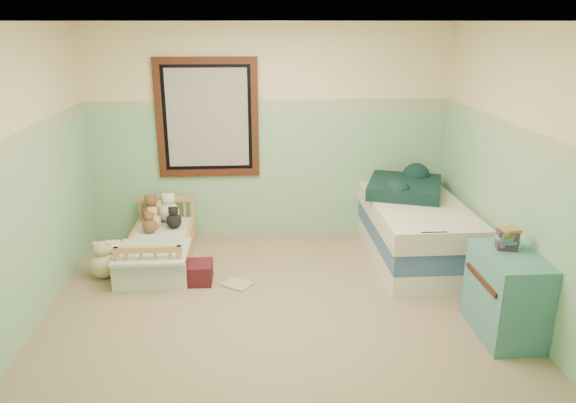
{
  "coord_description": "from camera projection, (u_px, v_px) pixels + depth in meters",
  "views": [
    {
      "loc": [
        -0.2,
        -4.44,
        2.5
      ],
      "look_at": [
        0.12,
        0.35,
        0.9
      ],
      "focal_mm": 33.86,
      "sensor_mm": 36.0,
      "label": 1
    }
  ],
  "objects": [
    {
      "name": "floor",
      "position": [
        277.0,
        307.0,
        5.01
      ],
      "size": [
        4.2,
        3.6,
        0.02
      ],
      "primitive_type": "cube",
      "color": "#827353",
      "rests_on": "ground"
    },
    {
      "name": "ceiling",
      "position": [
        275.0,
        20.0,
        4.22
      ],
      "size": [
        4.2,
        3.6,
        0.02
      ],
      "primitive_type": "cube",
      "color": "silver",
      "rests_on": "wall_back"
    },
    {
      "name": "wall_back",
      "position": [
        269.0,
        134.0,
        6.32
      ],
      "size": [
        4.2,
        0.04,
        2.5
      ],
      "primitive_type": "cube",
      "color": "beige",
      "rests_on": "floor"
    },
    {
      "name": "wall_front",
      "position": [
        292.0,
        266.0,
        2.91
      ],
      "size": [
        4.2,
        0.04,
        2.5
      ],
      "primitive_type": "cube",
      "color": "beige",
      "rests_on": "floor"
    },
    {
      "name": "wall_left",
      "position": [
        23.0,
        180.0,
        4.48
      ],
      "size": [
        0.04,
        3.6,
        2.5
      ],
      "primitive_type": "cube",
      "color": "beige",
      "rests_on": "floor"
    },
    {
      "name": "wall_right",
      "position": [
        516.0,
        171.0,
        4.75
      ],
      "size": [
        0.04,
        3.6,
        2.5
      ],
      "primitive_type": "cube",
      "color": "beige",
      "rests_on": "floor"
    },
    {
      "name": "wainscot_mint",
      "position": [
        269.0,
        176.0,
        6.46
      ],
      "size": [
        4.2,
        0.01,
        1.5
      ],
      "primitive_type": "cube",
      "color": "#80B98E",
      "rests_on": "floor"
    },
    {
      "name": "border_strip",
      "position": [
        269.0,
        106.0,
        6.2
      ],
      "size": [
        4.2,
        0.01,
        0.15
      ],
      "primitive_type": "cube",
      "color": "#4F7E5C",
      "rests_on": "wall_back"
    },
    {
      "name": "window_frame",
      "position": [
        207.0,
        118.0,
        6.17
      ],
      "size": [
        1.16,
        0.06,
        1.36
      ],
      "primitive_type": "cube",
      "color": "#37160D",
      "rests_on": "wall_back"
    },
    {
      "name": "window_blinds",
      "position": [
        208.0,
        118.0,
        6.18
      ],
      "size": [
        0.92,
        0.01,
        1.12
      ],
      "primitive_type": "cube",
      "color": "#B8B8B1",
      "rests_on": "window_frame"
    },
    {
      "name": "toddler_bed_frame",
      "position": [
        160.0,
        255.0,
        5.9
      ],
      "size": [
        0.66,
        1.31,
        0.17
      ],
      "primitive_type": "cube",
      "color": "tan",
      "rests_on": "floor"
    },
    {
      "name": "toddler_mattress",
      "position": [
        159.0,
        243.0,
        5.85
      ],
      "size": [
        0.6,
        1.26,
        0.12
      ],
      "primitive_type": "cube",
      "color": "beige",
      "rests_on": "toddler_bed_frame"
    },
    {
      "name": "patchwork_quilt",
      "position": [
        152.0,
        252.0,
        5.44
      ],
      "size": [
        0.71,
        0.66,
        0.03
      ],
      "primitive_type": "cube",
      "color": "#73A2BD",
      "rests_on": "toddler_mattress"
    },
    {
      "name": "plush_bed_brown",
      "position": [
        152.0,
        213.0,
        6.26
      ],
      "size": [
        0.22,
        0.22,
        0.22
      ],
      "primitive_type": "sphere",
      "color": "brown",
      "rests_on": "toddler_mattress"
    },
    {
      "name": "plush_bed_white",
      "position": [
        169.0,
        212.0,
        6.27
      ],
      "size": [
        0.23,
        0.23,
        0.23
      ],
      "primitive_type": "sphere",
      "color": "white",
      "rests_on": "toddler_mattress"
    },
    {
      "name": "plush_bed_tan",
      "position": [
        153.0,
        221.0,
        6.06
      ],
      "size": [
        0.17,
        0.17,
        0.17
      ],
      "primitive_type": "sphere",
      "color": "beige",
      "rests_on": "toddler_mattress"
    },
    {
      "name": "plush_bed_dark",
      "position": [
        174.0,
        221.0,
        6.08
      ],
      "size": [
        0.17,
        0.17,
        0.17
      ],
      "primitive_type": "sphere",
      "color": "black",
      "rests_on": "toddler_mattress"
    },
    {
      "name": "plush_floor_cream",
      "position": [
        115.0,
        262.0,
        5.63
      ],
      "size": [
        0.25,
        0.25,
        0.25
      ],
      "primitive_type": "sphere",
      "color": "beige",
      "rests_on": "floor"
    },
    {
      "name": "plush_floor_tan",
      "position": [
        103.0,
        265.0,
        5.53
      ],
      "size": [
        0.27,
        0.27,
        0.27
      ],
      "primitive_type": "sphere",
      "color": "beige",
      "rests_on": "floor"
    },
    {
      "name": "twin_bed_frame",
      "position": [
        413.0,
        249.0,
        6.0
      ],
      "size": [
        0.91,
        1.82,
        0.22
      ],
      "primitive_type": "cube",
      "color": "white",
      "rests_on": "floor"
    },
    {
      "name": "twin_boxspring",
      "position": [
        414.0,
        230.0,
        5.93
      ],
      "size": [
        0.91,
        1.82,
        0.22
      ],
      "primitive_type": "cube",
      "color": "navy",
      "rests_on": "twin_bed_frame"
    },
    {
      "name": "twin_mattress",
      "position": [
        416.0,
        211.0,
        5.86
      ],
      "size": [
        0.95,
        1.86,
        0.22
      ],
      "primitive_type": "cube",
      "color": "silver",
      "rests_on": "twin_boxspring"
    },
    {
      "name": "teal_blanket",
      "position": [
        405.0,
        187.0,
        6.08
      ],
      "size": [
        1.0,
        1.03,
        0.14
      ],
      "primitive_type": "cube",
      "rotation": [
        0.0,
        0.0,
        -0.34
      ],
      "color": "black",
      "rests_on": "twin_mattress"
    },
    {
      "name": "dresser",
      "position": [
        507.0,
        295.0,
        4.46
      ],
      "size": [
        0.45,
        0.72,
        0.72
      ],
      "primitive_type": "cube",
      "color": "#3D757A",
      "rests_on": "floor"
    },
    {
      "name": "book_stack",
      "position": [
        507.0,
        240.0,
        4.44
      ],
      "size": [
        0.18,
        0.15,
        0.16
      ],
      "primitive_type": "cube",
      "rotation": [
        0.0,
        0.0,
        -0.22
      ],
      "color": "#49312E",
      "rests_on": "dresser"
    },
    {
      "name": "red_pillow",
      "position": [
        195.0,
        273.0,
        5.44
      ],
      "size": [
        0.33,
        0.29,
        0.21
      ],
      "primitive_type": "cube",
      "rotation": [
        0.0,
        0.0,
        -0.01
      ],
      "color": "maroon",
      "rests_on": "floor"
    },
    {
      "name": "floor_book",
      "position": [
        237.0,
        284.0,
        5.39
      ],
      "size": [
        0.34,
        0.32,
        0.02
      ],
      "primitive_type": "cube",
      "rotation": [
        0.0,
        0.0,
        -0.62
      ],
      "color": "yellow",
      "rests_on": "floor"
    },
    {
      "name": "extra_plush_0",
      "position": [
        160.0,
        214.0,
        6.3
      ],
      "size": [
        0.17,
        0.17,
        0.17
      ],
      "primitive_type": "sphere",
      "color": "beige",
      "rests_on": "toddler_mattress"
    },
    {
      "name": "extra_plush_1",
      "position": [
        150.0,
        226.0,
        5.95
      ],
      "size": [
        0.16,
        0.16,
        0.16
      ],
      "primitive_type": "sphere",
      "color": "brown",
      "rests_on": "toddler_mattress"
    }
  ]
}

